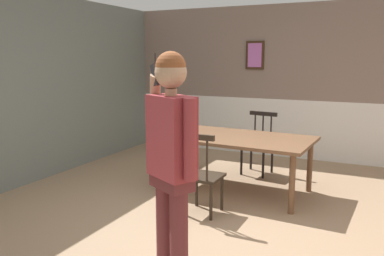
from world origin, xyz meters
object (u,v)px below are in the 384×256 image
Objects in this scene: chair_near_window at (202,175)px; person_figure at (172,153)px; dining_table at (235,142)px; chair_by_doorway at (258,143)px.

person_figure reaches higher than chair_near_window.
dining_table is 1.13× the size of person_figure.
chair_near_window is (-0.05, -0.92, -0.21)m from dining_table.
chair_near_window is 1.85m from chair_by_doorway.
dining_table is at bearing 93.64° from chair_by_doorway.
chair_by_doorway is at bearing -57.32° from person_figure.
person_figure is at bearing 101.67° from chair_by_doorway.
dining_table is 2.14× the size of chair_near_window.
dining_table is at bearing 87.09° from chair_near_window.
chair_by_doorway is at bearing 86.85° from dining_table.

